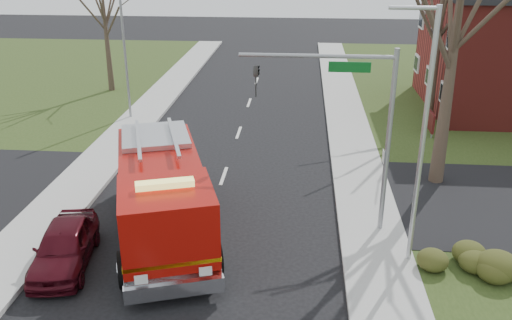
{
  "coord_description": "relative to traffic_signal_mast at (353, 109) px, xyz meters",
  "views": [
    {
      "loc": [
        3.42,
        -16.5,
        10.1
      ],
      "look_at": [
        1.73,
        3.2,
        2.0
      ],
      "focal_mm": 38.0,
      "sensor_mm": 36.0,
      "label": 1
    }
  ],
  "objects": [
    {
      "name": "bare_tree_far",
      "position": [
        5.79,
        13.5,
        1.78
      ],
      "size": [
        5.25,
        5.25,
        10.5
      ],
      "color": "#3A2B22",
      "rests_on": "ground"
    },
    {
      "name": "fire_engine",
      "position": [
        -6.58,
        -1.09,
        -3.16
      ],
      "size": [
        5.4,
        8.97,
        3.42
      ],
      "rotation": [
        0.0,
        0.0,
        0.31
      ],
      "color": "#9B0C07",
      "rests_on": "ground"
    },
    {
      "name": "streetlight_pole",
      "position": [
        1.93,
        -2.0,
        -0.16
      ],
      "size": [
        1.48,
        0.16,
        8.4
      ],
      "color": "#B7BABF",
      "rests_on": "ground"
    },
    {
      "name": "bare_tree_near",
      "position": [
        4.29,
        4.5,
        2.71
      ],
      "size": [
        6.0,
        6.0,
        12.0
      ],
      "color": "#3A2B22",
      "rests_on": "ground"
    },
    {
      "name": "health_center_sign",
      "position": [
        5.29,
        11.0,
        -3.83
      ],
      "size": [
        0.12,
        2.0,
        1.4
      ],
      "color": "#451010",
      "rests_on": "ground"
    },
    {
      "name": "traffic_signal_mast",
      "position": [
        0.0,
        0.0,
        0.0
      ],
      "size": [
        5.29,
        0.18,
        6.8
      ],
      "color": "gray",
      "rests_on": "ground"
    },
    {
      "name": "ground",
      "position": [
        -5.21,
        -1.5,
        -4.71
      ],
      "size": [
        120.0,
        120.0,
        0.0
      ],
      "primitive_type": "plane",
      "color": "black",
      "rests_on": "ground"
    },
    {
      "name": "parked_car_maroon",
      "position": [
        -9.41,
        -3.16,
        -3.99
      ],
      "size": [
        2.36,
        4.44,
        1.44
      ],
      "primitive_type": "imported",
      "rotation": [
        0.0,
        0.0,
        0.16
      ],
      "color": "#400A13",
      "rests_on": "ground"
    },
    {
      "name": "bare_tree_left",
      "position": [
        -15.21,
        18.5,
        0.86
      ],
      "size": [
        4.5,
        4.5,
        9.0
      ],
      "color": "#3A2B22",
      "rests_on": "ground"
    },
    {
      "name": "utility_pole_far",
      "position": [
        -12.01,
        12.5,
        -1.21
      ],
      "size": [
        0.14,
        0.14,
        7.0
      ],
      "primitive_type": "cylinder",
      "color": "gray",
      "rests_on": "ground"
    },
    {
      "name": "sidewalk_right",
      "position": [
        0.99,
        -1.5,
        -4.63
      ],
      "size": [
        2.4,
        80.0,
        0.15
      ],
      "primitive_type": "cube",
      "color": "#A0A09A",
      "rests_on": "ground"
    },
    {
      "name": "hedge_corner",
      "position": [
        3.79,
        -2.5,
        -4.13
      ],
      "size": [
        2.8,
        2.0,
        0.9
      ],
      "primitive_type": "ellipsoid",
      "color": "#353C15",
      "rests_on": "lawn_right"
    },
    {
      "name": "sidewalk_left",
      "position": [
        -11.41,
        -1.5,
        -4.63
      ],
      "size": [
        2.4,
        80.0,
        0.15
      ],
      "primitive_type": "cube",
      "color": "#A0A09A",
      "rests_on": "ground"
    }
  ]
}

